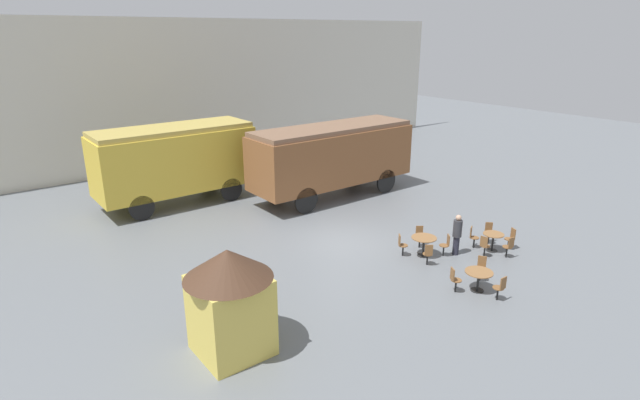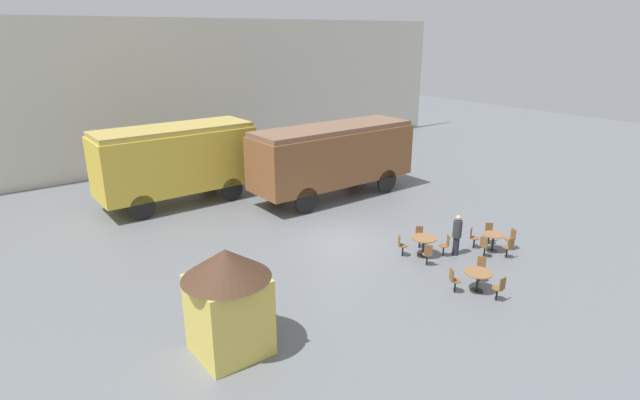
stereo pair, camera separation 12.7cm
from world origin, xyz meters
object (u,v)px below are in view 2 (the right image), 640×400
passenger_coach_vintage (176,158)px  cafe_table_mid (424,241)px  cafe_table_far (478,276)px  passenger_coach_wooden (333,154)px  cafe_chair_0 (509,246)px  cafe_table_near (493,238)px  visitor_person (457,234)px  ticket_kiosk (228,296)px

passenger_coach_vintage → cafe_table_mid: bearing=-67.1°
cafe_table_mid → cafe_table_far: (-0.65, -2.94, -0.06)m
passenger_coach_wooden → cafe_chair_0: size_ratio=10.10×
cafe_chair_0 → cafe_table_near: bearing=0.0°
cafe_table_mid → visitor_person: 1.32m
passenger_coach_vintage → visitor_person: passenger_coach_vintage is taller
passenger_coach_vintage → cafe_table_far: 15.42m
cafe_table_far → cafe_chair_0: 3.17m
cafe_table_mid → visitor_person: size_ratio=0.59×
passenger_coach_vintage → cafe_chair_0: passenger_coach_vintage is taller
cafe_table_far → cafe_table_near: bearing=26.7°
passenger_coach_vintage → cafe_chair_0: bearing=-62.0°
passenger_coach_vintage → cafe_table_far: bearing=-73.6°
passenger_coach_wooden → cafe_table_near: bearing=-85.9°
cafe_table_near → cafe_table_far: bearing=-153.3°
cafe_table_near → visitor_person: 1.60m
cafe_chair_0 → visitor_person: bearing=50.0°
cafe_table_mid → cafe_table_near: bearing=-28.2°
cafe_table_mid → cafe_table_far: cafe_table_mid is taller
cafe_table_mid → cafe_table_far: size_ratio=1.05×
ticket_kiosk → cafe_table_mid: bearing=5.9°
cafe_table_near → cafe_table_far: cafe_table_near is taller
passenger_coach_vintage → passenger_coach_wooden: size_ratio=0.86×
cafe_table_near → cafe_table_far: (-3.16, -1.59, 0.01)m
cafe_table_mid → cafe_chair_0: bearing=-41.2°
passenger_coach_vintage → ticket_kiosk: (-3.74, -12.67, -0.62)m
cafe_table_mid → cafe_chair_0: 3.21m
ticket_kiosk → cafe_table_near: bearing=-2.3°
passenger_coach_wooden → cafe_chair_0: 10.16m
passenger_coach_vintage → cafe_chair_0: size_ratio=8.74×
passenger_coach_wooden → cafe_chair_0: (0.56, -10.00, -1.73)m
cafe_table_near → ticket_kiosk: bearing=177.7°
passenger_coach_wooden → visitor_person: (-0.76, -8.56, -1.36)m
cafe_chair_0 → visitor_person: (-1.31, 1.44, 0.37)m
cafe_table_mid → visitor_person: visitor_person is taller
passenger_coach_vintage → ticket_kiosk: size_ratio=2.53×
cafe_table_mid → ticket_kiosk: bearing=-174.1°
passenger_coach_vintage → passenger_coach_wooden: (6.82, -3.88, -0.05)m
ticket_kiosk → passenger_coach_vintage: bearing=73.6°
passenger_coach_wooden → cafe_table_far: (-2.51, -10.83, -1.67)m
passenger_coach_wooden → cafe_table_near: (0.66, -9.24, -1.68)m
ticket_kiosk → cafe_chair_0: bearing=-6.2°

